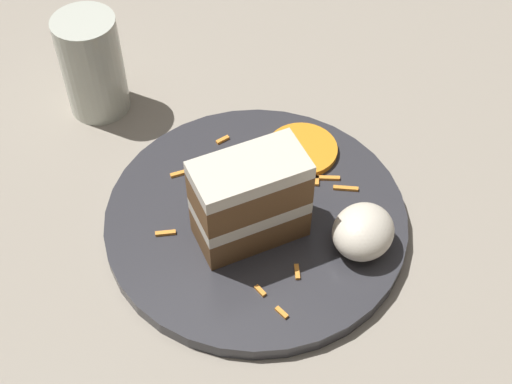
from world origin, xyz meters
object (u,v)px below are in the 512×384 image
(plate, at_px, (256,219))
(cake_slice, at_px, (247,198))
(drinking_glass, at_px, (94,71))
(cream_dollop, at_px, (363,232))
(orange_garnish, at_px, (302,150))

(plate, distance_m, cake_slice, 0.06)
(plate, height_order, drinking_glass, drinking_glass)
(cream_dollop, xyz_separation_m, orange_garnish, (-0.07, -0.11, -0.02))
(plate, xyz_separation_m, orange_garnish, (-0.09, -0.01, 0.01))
(plate, height_order, orange_garnish, orange_garnish)
(cake_slice, xyz_separation_m, orange_garnish, (-0.11, -0.01, -0.04))
(cake_slice, distance_m, orange_garnish, 0.12)
(plate, xyz_separation_m, drinking_glass, (-0.04, -0.23, 0.04))
(plate, bearing_deg, drinking_glass, -99.42)
(plate, height_order, cake_slice, cake_slice)
(plate, bearing_deg, orange_garnish, -175.48)
(cake_slice, height_order, orange_garnish, cake_slice)
(drinking_glass, bearing_deg, cream_dollop, 87.41)
(drinking_glass, bearing_deg, plate, 80.58)
(cream_dollop, relative_size, orange_garnish, 0.83)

